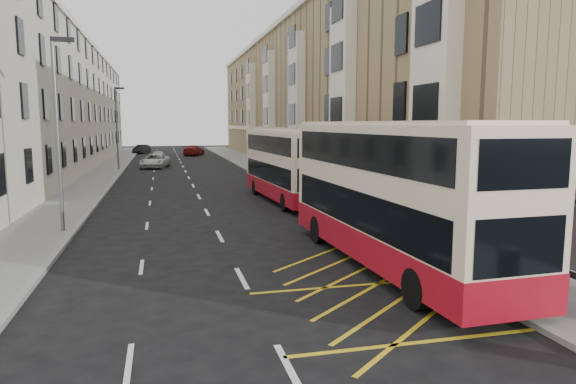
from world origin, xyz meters
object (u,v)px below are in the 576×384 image
object	(u,v)px
pedestrian_mid	(490,226)
white_van	(155,161)
double_decker_rear	(286,165)
double_decker_front	(392,194)
car_dark	(142,149)
street_lamp_far	(117,124)
street_lamp_near	(58,124)
pedestrian_far	(427,229)
car_red	(194,150)
car_silver	(158,157)
pedestrian_near	(511,259)

from	to	relation	value
pedestrian_mid	white_van	size ratio (longest dim) A/B	0.35
double_decker_rear	white_van	xyz separation A→B (m)	(-7.91, 26.16, -1.46)
double_decker_front	double_decker_rear	world-z (taller)	double_decker_front
double_decker_rear	car_dark	bearing A→B (deg)	97.79
street_lamp_far	street_lamp_near	bearing A→B (deg)	-90.00
double_decker_front	pedestrian_mid	size ratio (longest dim) A/B	6.46
pedestrian_far	car_red	xyz separation A→B (m)	(-4.24, 60.83, -0.29)
street_lamp_far	white_van	bearing A→B (deg)	40.92
street_lamp_far	car_silver	world-z (taller)	street_lamp_far
pedestrian_near	pedestrian_far	distance (m)	4.04
pedestrian_mid	car_red	world-z (taller)	pedestrian_mid
car_red	car_silver	bearing A→B (deg)	90.14
car_dark	street_lamp_far	bearing A→B (deg)	-71.66
street_lamp_near	pedestrian_far	distance (m)	15.28
street_lamp_far	pedestrian_mid	size ratio (longest dim) A/B	4.33
white_van	car_dark	xyz separation A→B (m)	(-2.29, 27.29, -0.04)
street_lamp_near	street_lamp_far	bearing A→B (deg)	90.00
double_decker_front	street_lamp_near	bearing A→B (deg)	143.35
car_dark	pedestrian_mid	bearing A→B (deg)	-57.72
pedestrian_near	car_silver	distance (m)	51.27
white_van	car_silver	world-z (taller)	car_silver
street_lamp_far	pedestrian_near	distance (m)	43.50
white_van	car_dark	distance (m)	27.38
street_lamp_near	car_silver	size ratio (longest dim) A/B	1.84
street_lamp_near	car_silver	world-z (taller)	street_lamp_near
street_lamp_near	white_van	size ratio (longest dim) A/B	1.53
double_decker_rear	pedestrian_far	size ratio (longest dim) A/B	6.07
double_decker_rear	pedestrian_mid	bearing A→B (deg)	-77.73
double_decker_rear	car_silver	world-z (taller)	double_decker_rear
white_van	pedestrian_far	bearing A→B (deg)	-65.45
double_decker_rear	car_silver	distance (m)	33.21
car_silver	car_dark	bearing A→B (deg)	97.10
white_van	car_silver	xyz separation A→B (m)	(0.29, 6.12, 0.01)
car_dark	car_red	distance (m)	10.11
car_red	double_decker_front	bearing A→B (deg)	111.61
car_silver	white_van	bearing A→B (deg)	-92.59
car_silver	car_red	bearing A→B (deg)	71.10
pedestrian_far	pedestrian_mid	bearing A→B (deg)	-145.07
car_red	street_lamp_near	bearing A→B (deg)	99.94
street_lamp_far	double_decker_front	size ratio (longest dim) A/B	0.67
pedestrian_near	street_lamp_near	bearing A→B (deg)	-73.95
car_silver	street_lamp_far	bearing A→B (deg)	-112.13
pedestrian_mid	car_red	bearing A→B (deg)	89.92
double_decker_front	pedestrian_near	distance (m)	4.16
pedestrian_near	car_red	bearing A→B (deg)	-119.54
street_lamp_near	street_lamp_far	size ratio (longest dim) A/B	1.00
street_lamp_near	pedestrian_near	distance (m)	17.76
pedestrian_far	car_dark	bearing A→B (deg)	-39.03
street_lamp_far	car_silver	distance (m)	10.58
street_lamp_far	double_decker_rear	world-z (taller)	street_lamp_far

